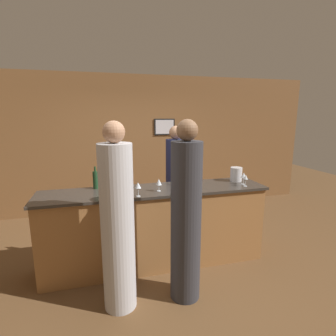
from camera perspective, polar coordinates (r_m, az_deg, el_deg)
ground_plane at (r=3.85m, az=-2.58°, el=-19.87°), size 14.00×14.00×0.00m
back_wall at (r=5.54m, az=-7.74°, el=5.19°), size 8.00×0.08×2.80m
bar_counter at (r=3.60m, az=-2.65°, el=-12.66°), size 2.96×0.63×1.06m
bartender at (r=4.26m, az=1.65°, el=-4.01°), size 0.32×0.32×1.84m
guest_0 at (r=2.84m, az=3.92°, el=-10.89°), size 0.33×0.33×1.97m
guest_1 at (r=2.74m, az=-10.90°, el=-12.13°), size 0.34×0.34×1.95m
wine_bottle_0 at (r=3.55m, az=5.37°, el=-2.08°), size 0.08×0.08×0.30m
wine_bottle_1 at (r=3.54m, az=-15.48°, el=-2.45°), size 0.07×0.07×0.29m
ice_bucket at (r=3.93m, az=14.60°, el=-1.31°), size 0.17×0.17×0.20m
wine_glass_0 at (r=3.10m, az=-6.54°, el=-3.84°), size 0.07×0.07×0.17m
wine_glass_1 at (r=3.76m, az=16.14°, el=-1.60°), size 0.08×0.08×0.16m
wine_glass_2 at (r=3.30m, az=-2.02°, el=-3.10°), size 0.07×0.07×0.16m
wine_glass_3 at (r=3.67m, az=16.55°, el=-2.01°), size 0.06×0.06×0.16m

